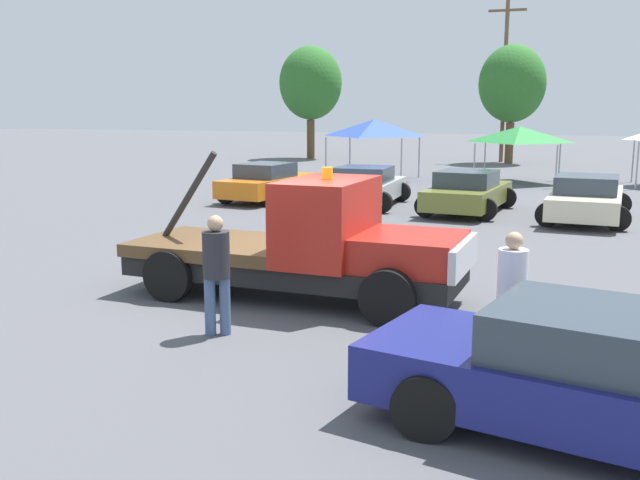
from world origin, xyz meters
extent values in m
plane|color=#545459|center=(0.00, 0.00, 0.00)|extent=(160.00, 160.00, 0.00)
cube|color=black|center=(0.00, 0.00, 0.53)|extent=(5.83, 2.02, 0.35)
cube|color=#B22319|center=(2.08, -0.05, 0.98)|extent=(1.66, 1.82, 0.55)
cube|color=silver|center=(2.94, -0.07, 0.95)|extent=(0.16, 1.89, 0.50)
cube|color=#B22319|center=(0.64, -0.01, 1.40)|extent=(1.32, 2.12, 1.39)
cube|color=brown|center=(-1.45, 0.03, 0.81)|extent=(2.94, 2.16, 0.22)
cylinder|color=black|center=(-2.05, 0.05, 1.70)|extent=(1.19, 0.15, 1.63)
cylinder|color=orange|center=(0.64, -0.01, 2.19)|extent=(0.18, 0.18, 0.20)
cylinder|color=black|center=(2.02, 0.95, 0.44)|extent=(0.88, 0.26, 0.88)
cylinder|color=black|center=(1.98, -1.04, 0.44)|extent=(0.88, 0.26, 0.88)
cylinder|color=black|center=(-1.86, 1.04, 0.44)|extent=(0.88, 0.26, 0.88)
cylinder|color=black|center=(-1.90, -0.95, 0.44)|extent=(0.88, 0.26, 0.88)
cube|color=navy|center=(5.27, -4.03, 0.54)|extent=(5.61, 2.86, 0.60)
cube|color=#333D47|center=(5.00, -3.98, 1.09)|extent=(2.52, 2.04, 0.50)
cylinder|color=black|center=(3.65, -2.81, 0.34)|extent=(0.68, 0.22, 0.68)
cylinder|color=black|center=(3.31, -4.55, 0.34)|extent=(0.68, 0.22, 0.68)
cylinder|color=#475B84|center=(3.86, -2.05, 0.41)|extent=(0.16, 0.16, 0.83)
cylinder|color=#475B84|center=(3.86, -1.84, 0.41)|extent=(0.16, 0.16, 0.83)
cylinder|color=white|center=(3.86, -1.94, 1.16)|extent=(0.38, 0.38, 0.66)
sphere|color=tan|center=(3.86, -1.94, 1.60)|extent=(0.22, 0.22, 0.22)
cylinder|color=#475B84|center=(-0.32, -2.36, 0.43)|extent=(0.16, 0.16, 0.85)
cylinder|color=#475B84|center=(-0.13, -2.26, 0.43)|extent=(0.16, 0.16, 0.85)
cylinder|color=#28282D|center=(-0.23, -2.31, 1.19)|extent=(0.39, 0.39, 0.68)
sphere|color=tan|center=(-0.23, -2.31, 1.65)|extent=(0.23, 0.23, 0.23)
cube|color=orange|center=(-5.91, 11.98, 0.54)|extent=(2.26, 4.58, 0.60)
cube|color=#333D47|center=(-5.93, 11.76, 1.09)|extent=(1.77, 2.02, 0.50)
cylinder|color=black|center=(-6.58, 13.56, 0.34)|extent=(0.68, 0.22, 0.68)
cylinder|color=black|center=(-4.90, 13.38, 0.34)|extent=(0.68, 0.22, 0.68)
cylinder|color=black|center=(-6.92, 10.58, 0.34)|extent=(0.68, 0.22, 0.68)
cylinder|color=black|center=(-5.23, 10.39, 0.34)|extent=(0.68, 0.22, 0.68)
cube|color=#B7B7BC|center=(-2.24, 11.72, 0.54)|extent=(2.09, 4.39, 0.60)
cube|color=#333D47|center=(-2.23, 11.50, 1.09)|extent=(1.76, 1.88, 0.50)
cylinder|color=black|center=(-3.20, 13.15, 0.34)|extent=(0.68, 0.22, 0.68)
cylinder|color=black|center=(-1.39, 13.22, 0.34)|extent=(0.68, 0.22, 0.68)
cylinder|color=black|center=(-3.09, 10.21, 0.34)|extent=(0.68, 0.22, 0.68)
cylinder|color=black|center=(-1.27, 10.28, 0.34)|extent=(0.68, 0.22, 0.68)
cube|color=olive|center=(1.23, 11.38, 0.54)|extent=(2.27, 4.60, 0.60)
cube|color=#333D47|center=(1.21, 11.16, 1.09)|extent=(1.82, 2.01, 0.50)
cylinder|color=black|center=(0.47, 12.97, 0.34)|extent=(0.68, 0.22, 0.68)
cylinder|color=black|center=(2.26, 12.81, 0.34)|extent=(0.68, 0.22, 0.68)
cylinder|color=black|center=(0.20, 9.96, 0.34)|extent=(0.68, 0.22, 0.68)
cylinder|color=black|center=(1.99, 9.80, 0.34)|extent=(0.68, 0.22, 0.68)
cube|color=beige|center=(4.73, 10.98, 0.54)|extent=(2.15, 4.89, 0.60)
cube|color=#333D47|center=(4.72, 10.74, 1.09)|extent=(1.78, 2.10, 0.50)
cylinder|color=black|center=(3.91, 12.66, 0.34)|extent=(0.68, 0.22, 0.68)
cylinder|color=black|center=(5.72, 12.56, 0.34)|extent=(0.68, 0.22, 0.68)
cylinder|color=black|center=(3.74, 9.40, 0.34)|extent=(0.68, 0.22, 0.68)
cylinder|color=black|center=(5.55, 9.31, 0.34)|extent=(0.68, 0.22, 0.68)
cylinder|color=#9E9EA3|center=(-6.20, 18.72, 0.99)|extent=(0.07, 0.07, 1.98)
cylinder|color=#9E9EA3|center=(-2.76, 18.72, 0.99)|extent=(0.07, 0.07, 1.98)
cylinder|color=#9E9EA3|center=(-6.20, 22.16, 0.99)|extent=(0.07, 0.07, 1.98)
cylinder|color=#9E9EA3|center=(-2.76, 22.16, 0.99)|extent=(0.07, 0.07, 1.98)
pyramid|color=#2D4CB7|center=(-4.48, 20.44, 2.36)|extent=(3.44, 3.44, 0.77)
cylinder|color=#9E9EA3|center=(0.21, 19.54, 0.89)|extent=(0.07, 0.07, 1.78)
cylinder|color=#9E9EA3|center=(3.54, 19.54, 0.89)|extent=(0.07, 0.07, 1.78)
cylinder|color=#9E9EA3|center=(0.21, 22.87, 0.89)|extent=(0.07, 0.07, 1.78)
cylinder|color=#9E9EA3|center=(3.54, 22.87, 0.89)|extent=(0.07, 0.07, 1.78)
pyramid|color=#287F38|center=(1.87, 21.20, 2.12)|extent=(3.32, 3.32, 0.69)
cylinder|color=#9E9EA3|center=(6.60, 20.27, 0.97)|extent=(0.07, 0.07, 1.93)
cylinder|color=#9E9EA3|center=(6.60, 23.29, 0.97)|extent=(0.07, 0.07, 1.93)
cylinder|color=brown|center=(-12.16, 32.27, 1.25)|extent=(0.50, 0.50, 2.50)
ellipsoid|color=#2D6B28|center=(-12.16, 32.27, 4.82)|extent=(4.00, 4.00, 4.64)
cylinder|color=brown|center=(0.34, 32.53, 1.20)|extent=(0.48, 0.48, 2.41)
ellipsoid|color=#2D6B28|center=(0.34, 32.53, 4.64)|extent=(3.85, 3.85, 4.47)
cylinder|color=brown|center=(-0.23, 33.60, 5.06)|extent=(0.24, 0.24, 10.11)
cube|color=brown|center=(-0.23, 33.60, 8.90)|extent=(2.20, 0.14, 0.14)
camera|label=1|loc=(4.65, -11.13, 3.26)|focal=40.00mm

